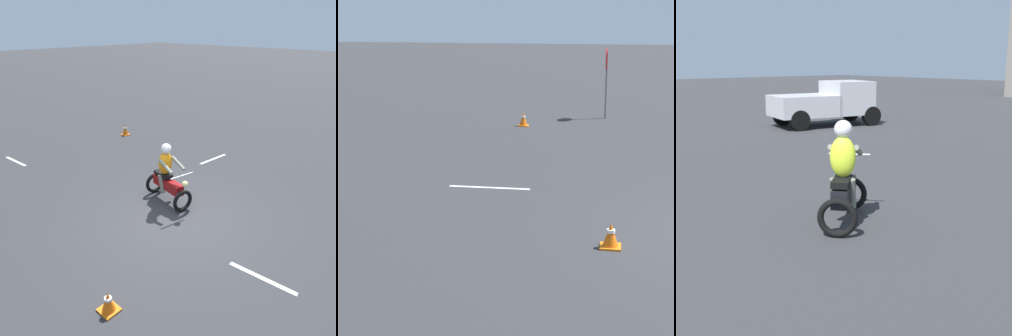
# 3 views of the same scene
# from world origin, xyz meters

# --- Properties ---
(motorcycle_rider_background) EXTENTS (1.37, 1.45, 1.66)m
(motorcycle_rider_background) POSITION_xyz_m (-0.64, 9.96, 0.73)
(motorcycle_rider_background) COLOR black
(motorcycle_rider_background) RESTS_ON ground
(pickup_truck) EXTENTS (2.72, 4.43, 1.73)m
(pickup_truck) POSITION_xyz_m (-9.84, 16.92, 0.93)
(pickup_truck) COLOR black
(pickup_truck) RESTS_ON ground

